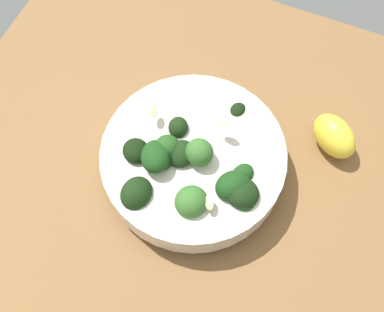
# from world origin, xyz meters

# --- Properties ---
(ground_plane) EXTENTS (0.68, 0.68, 0.03)m
(ground_plane) POSITION_xyz_m (0.00, 0.00, -0.02)
(ground_plane) COLOR brown
(bowl_of_broccoli) EXTENTS (0.22, 0.22, 0.09)m
(bowl_of_broccoli) POSITION_xyz_m (0.00, -0.03, 0.04)
(bowl_of_broccoli) COLOR silver
(bowl_of_broccoli) RESTS_ON ground_plane
(lemon_wedge) EXTENTS (0.08, 0.07, 0.05)m
(lemon_wedge) POSITION_xyz_m (-0.15, -0.13, 0.02)
(lemon_wedge) COLOR yellow
(lemon_wedge) RESTS_ON ground_plane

